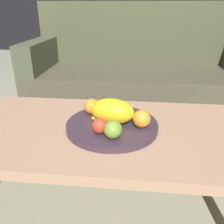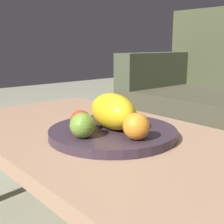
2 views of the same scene
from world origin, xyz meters
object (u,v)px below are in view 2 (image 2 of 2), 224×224
Objects in this scene: melon_large_front at (114,111)px; orange_left at (112,108)px; fruit_bowl at (112,133)px; apple_front at (83,125)px; apple_left at (81,121)px; coffee_table at (104,147)px; banana_bunch at (116,118)px; orange_front at (136,126)px.

orange_left is at bearing 141.18° from melon_large_front.
orange_left is at bearing 139.12° from fruit_bowl.
orange_left is 0.23m from apple_front.
apple_left reaches higher than fruit_bowl.
fruit_bowl reaches higher than coffee_table.
banana_bunch is (0.09, -0.06, -0.01)m from orange_left.
melon_large_front is (0.04, 0.00, 0.12)m from coffee_table.
orange_front is at bearing -12.16° from melon_large_front.
banana_bunch reaches higher than fruit_bowl.
fruit_bowl is at bearing 97.48° from apple_front.
banana_bunch is (0.03, 0.11, -0.00)m from apple_left.
fruit_bowl is at bearing 170.51° from orange_front.
orange_left is 1.14× the size of apple_left.
coffee_table is 6.65× the size of melon_large_front.
apple_left is at bearing -157.36° from orange_front.
orange_left is 0.11m from banana_bunch.
coffee_table is 0.17m from apple_front.
melon_large_front is 0.12m from orange_front.
orange_front is at bearing 42.88° from apple_front.
apple_front is (0.11, -0.20, -0.00)m from orange_left.
apple_left is 0.11m from banana_bunch.
apple_front is at bearing -60.58° from orange_left.
apple_left and banana_bunch have the same top height.
melon_large_front is 2.94× the size of apple_left.
fruit_bowl is 0.14m from orange_left.
coffee_table is 3.17× the size of fruit_bowl.
apple_left is at bearing -113.70° from fruit_bowl.
fruit_bowl is 0.13m from apple_front.
apple_left is (-0.04, -0.08, 0.04)m from fruit_bowl.
melon_large_front reaches higher than apple_left.
orange_left reaches higher than apple_front.
orange_front reaches higher than banana_bunch.
orange_front is 1.16× the size of apple_left.
melon_large_front is 0.03m from banana_bunch.
apple_left is at bearing 149.40° from apple_front.
banana_bunch is at bearing 110.84° from fruit_bowl.
fruit_bowl is 0.05m from banana_bunch.
orange_left is (-0.06, 0.08, 0.10)m from coffee_table.
orange_front is at bearing -8.06° from coffee_table.
orange_left is 1.02× the size of apple_front.
coffee_table is 19.54× the size of apple_left.
apple_front is 0.06m from apple_left.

